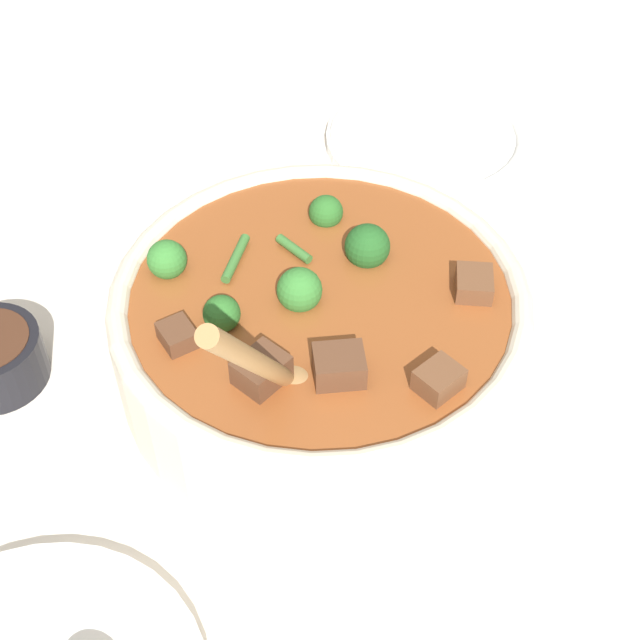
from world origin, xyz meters
The scene contains 3 objects.
ground_plane centered at (0.00, 0.00, 0.00)m, with size 4.00×4.00×0.00m, color silver.
stew_bowl centered at (0.00, 0.00, 0.05)m, with size 0.30×0.33×0.23m.
empty_plate centered at (-0.04, -0.31, 0.01)m, with size 0.20×0.20×0.02m.
Camera 1 is at (-0.10, 0.43, 0.52)m, focal length 50.00 mm.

